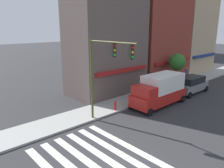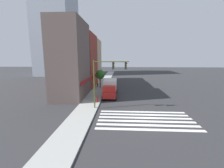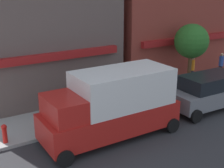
{
  "view_description": "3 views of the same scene",
  "coord_description": "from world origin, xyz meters",
  "px_view_note": "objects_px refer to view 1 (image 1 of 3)",
  "views": [
    {
      "loc": [
        -6.84,
        -7.21,
        7.44
      ],
      "look_at": [
        3.39,
        4.0,
        3.5
      ],
      "focal_mm": 35.0,
      "sensor_mm": 36.0,
      "label": 1
    },
    {
      "loc": [
        -16.3,
        2.93,
        6.94
      ],
      "look_at": [
        3.39,
        4.0,
        3.5
      ],
      "focal_mm": 24.0,
      "sensor_mm": 36.0,
      "label": 2
    },
    {
      "loc": [
        3.54,
        -6.03,
        6.65
      ],
      "look_at": [
        11.05,
        6.0,
        2.0
      ],
      "focal_mm": 50.0,
      "sensor_mm": 36.0,
      "label": 3
    }
  ],
  "objects_px": {
    "traffic_signal": "(105,65)",
    "box_truck_red": "(159,90)",
    "fire_hydrant": "(115,105)",
    "pedestrian_blue_shirt": "(187,74)",
    "street_tree": "(177,62)",
    "suv_grey": "(191,84)",
    "pedestrian_orange_vest": "(175,76)"
  },
  "relations": [
    {
      "from": "fire_hydrant",
      "to": "street_tree",
      "type": "xyz_separation_m",
      "value": [
        11.79,
        1.1,
        2.56
      ]
    },
    {
      "from": "pedestrian_blue_shirt",
      "to": "street_tree",
      "type": "relative_size",
      "value": 0.43
    },
    {
      "from": "pedestrian_blue_shirt",
      "to": "fire_hydrant",
      "type": "relative_size",
      "value": 2.1
    },
    {
      "from": "suv_grey",
      "to": "pedestrian_blue_shirt",
      "type": "height_order",
      "value": "suv_grey"
    },
    {
      "from": "fire_hydrant",
      "to": "pedestrian_orange_vest",
      "type": "bearing_deg",
      "value": 8.42
    },
    {
      "from": "traffic_signal",
      "to": "suv_grey",
      "type": "distance_m",
      "value": 13.64
    },
    {
      "from": "pedestrian_blue_shirt",
      "to": "street_tree",
      "type": "bearing_deg",
      "value": -18.65
    },
    {
      "from": "traffic_signal",
      "to": "pedestrian_orange_vest",
      "type": "relative_size",
      "value": 3.76
    },
    {
      "from": "pedestrian_orange_vest",
      "to": "fire_hydrant",
      "type": "bearing_deg",
      "value": 149.88
    },
    {
      "from": "suv_grey",
      "to": "street_tree",
      "type": "bearing_deg",
      "value": 66.95
    },
    {
      "from": "pedestrian_orange_vest",
      "to": "street_tree",
      "type": "xyz_separation_m",
      "value": [
        -1.11,
        -0.81,
        2.1
      ]
    },
    {
      "from": "traffic_signal",
      "to": "box_truck_red",
      "type": "height_order",
      "value": "traffic_signal"
    },
    {
      "from": "pedestrian_orange_vest",
      "to": "street_tree",
      "type": "height_order",
      "value": "street_tree"
    },
    {
      "from": "suv_grey",
      "to": "pedestrian_orange_vest",
      "type": "distance_m",
      "value": 4.31
    },
    {
      "from": "traffic_signal",
      "to": "pedestrian_blue_shirt",
      "type": "relative_size",
      "value": 3.76
    },
    {
      "from": "pedestrian_blue_shirt",
      "to": "street_tree",
      "type": "xyz_separation_m",
      "value": [
        -3.69,
        -0.54,
        2.1
      ]
    },
    {
      "from": "fire_hydrant",
      "to": "box_truck_red",
      "type": "bearing_deg",
      "value": -21.6
    },
    {
      "from": "box_truck_red",
      "to": "fire_hydrant",
      "type": "relative_size",
      "value": 7.37
    },
    {
      "from": "box_truck_red",
      "to": "pedestrian_orange_vest",
      "type": "bearing_deg",
      "value": 22.86
    },
    {
      "from": "pedestrian_blue_shirt",
      "to": "street_tree",
      "type": "height_order",
      "value": "street_tree"
    },
    {
      "from": "traffic_signal",
      "to": "fire_hydrant",
      "type": "bearing_deg",
      "value": 32.87
    },
    {
      "from": "suv_grey",
      "to": "street_tree",
      "type": "height_order",
      "value": "street_tree"
    },
    {
      "from": "box_truck_red",
      "to": "street_tree",
      "type": "xyz_separation_m",
      "value": [
        7.5,
        2.8,
        1.59
      ]
    },
    {
      "from": "pedestrian_blue_shirt",
      "to": "pedestrian_orange_vest",
      "type": "xyz_separation_m",
      "value": [
        -2.58,
        0.27,
        0.0
      ]
    },
    {
      "from": "traffic_signal",
      "to": "fire_hydrant",
      "type": "distance_m",
      "value": 5.18
    },
    {
      "from": "traffic_signal",
      "to": "suv_grey",
      "type": "xyz_separation_m",
      "value": [
        13.11,
        -0.04,
        -3.77
      ]
    },
    {
      "from": "street_tree",
      "to": "pedestrian_orange_vest",
      "type": "bearing_deg",
      "value": 36.22
    },
    {
      "from": "traffic_signal",
      "to": "box_truck_red",
      "type": "distance_m",
      "value": 7.58
    },
    {
      "from": "box_truck_red",
      "to": "suv_grey",
      "type": "bearing_deg",
      "value": 0.1
    },
    {
      "from": "pedestrian_orange_vest",
      "to": "fire_hydrant",
      "type": "relative_size",
      "value": 2.1
    },
    {
      "from": "suv_grey",
      "to": "pedestrian_orange_vest",
      "type": "xyz_separation_m",
      "value": [
        2.36,
        3.61,
        0.04
      ]
    },
    {
      "from": "pedestrian_orange_vest",
      "to": "traffic_signal",
      "type": "bearing_deg",
      "value": 154.45
    }
  ]
}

